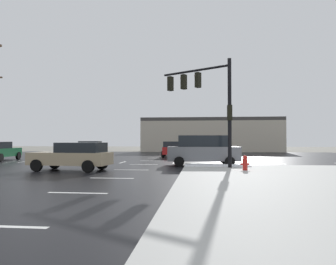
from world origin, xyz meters
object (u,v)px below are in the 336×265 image
(suv_grey, at_px, (203,150))
(sedan_navy, at_px, (86,147))
(traffic_signal_mast, at_px, (207,95))
(fire_hydrant, at_px, (245,163))
(sedan_red, at_px, (172,149))
(sedan_tan, at_px, (73,156))

(suv_grey, bearing_deg, sedan_navy, 126.85)
(traffic_signal_mast, height_order, suv_grey, traffic_signal_mast)
(fire_hydrant, height_order, sedan_red, sedan_red)
(traffic_signal_mast, height_order, sedan_tan, traffic_signal_mast)
(traffic_signal_mast, distance_m, sedan_tan, 8.71)
(fire_hydrant, xyz_separation_m, suv_grey, (-2.18, 4.36, 0.55))
(sedan_navy, bearing_deg, traffic_signal_mast, 126.76)
(sedan_tan, height_order, suv_grey, suv_grey)
(sedan_tan, bearing_deg, suv_grey, -143.97)
(sedan_tan, xyz_separation_m, suv_grey, (7.35, 4.26, 0.24))
(traffic_signal_mast, relative_size, sedan_tan, 1.37)
(sedan_navy, bearing_deg, fire_hydrant, 126.89)
(fire_hydrant, distance_m, sedan_navy, 26.34)
(sedan_tan, bearing_deg, traffic_signal_mast, -157.24)
(sedan_navy, xyz_separation_m, sedan_tan, (6.86, -20.51, 0.00))
(traffic_signal_mast, xyz_separation_m, suv_grey, (-0.21, 1.97, -3.43))
(sedan_red, height_order, sedan_tan, same)
(sedan_navy, relative_size, sedan_tan, 0.98)
(fire_hydrant, bearing_deg, traffic_signal_mast, 129.50)
(sedan_red, bearing_deg, sedan_tan, 160.44)
(sedan_tan, bearing_deg, sedan_red, -100.81)
(fire_hydrant, distance_m, sedan_red, 15.48)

